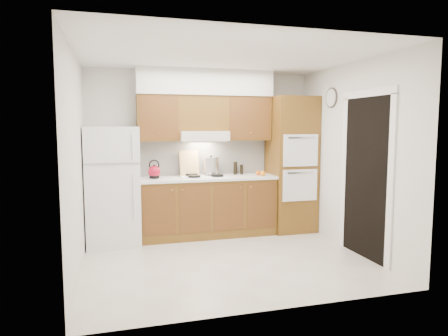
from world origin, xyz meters
name	(u,v)px	position (x,y,z in m)	size (l,w,h in m)	color
floor	(227,259)	(0.00, 0.00, 0.00)	(3.60, 3.60, 0.00)	beige
ceiling	(227,55)	(0.00, 0.00, 2.60)	(3.60, 3.60, 0.00)	white
wall_back	(202,153)	(0.00, 1.50, 1.30)	(3.60, 0.02, 2.60)	silver
wall_left	(76,164)	(-1.80, 0.00, 1.30)	(0.02, 3.00, 2.60)	silver
wall_right	(352,157)	(1.80, 0.00, 1.30)	(0.02, 3.00, 2.60)	silver
fridge	(113,186)	(-1.41, 1.14, 0.86)	(0.75, 0.72, 1.72)	white
base_cabinets	(208,207)	(0.02, 1.20, 0.45)	(2.11, 0.60, 0.90)	brown
countertop	(208,178)	(0.03, 1.19, 0.92)	(2.13, 0.62, 0.04)	white
backsplash	(203,157)	(0.02, 1.49, 1.22)	(2.11, 0.03, 0.56)	white
oven_cabinet	(291,164)	(1.44, 1.18, 1.10)	(0.70, 0.65, 2.20)	brown
upper_cab_left	(158,118)	(-0.71, 1.33, 1.85)	(0.63, 0.33, 0.70)	brown
upper_cab_right	(247,119)	(0.72, 1.33, 1.85)	(0.73, 0.33, 0.70)	brown
range_hood	(203,136)	(-0.02, 1.27, 1.57)	(0.75, 0.45, 0.15)	silver
upper_cab_over_hood	(202,113)	(-0.02, 1.33, 1.92)	(0.75, 0.33, 0.55)	brown
soffit	(205,83)	(0.03, 1.32, 2.40)	(2.13, 0.36, 0.40)	silver
cooktop	(204,176)	(-0.02, 1.21, 0.95)	(0.74, 0.50, 0.01)	white
doorway	(365,178)	(1.79, -0.35, 1.05)	(0.02, 0.90, 2.10)	black
wall_clock	(332,98)	(1.79, 0.55, 2.15)	(0.30, 0.30, 0.02)	#3F3833
kettle	(154,172)	(-0.80, 1.18, 1.04)	(0.19, 0.19, 0.19)	maroon
cutting_board	(189,163)	(-0.23, 1.37, 1.14)	(0.31, 0.02, 0.41)	tan
stock_pot	(211,166)	(0.11, 1.31, 1.10)	(0.25, 0.25, 0.26)	silver
condiment_a	(235,168)	(0.52, 1.34, 1.04)	(0.06, 0.06, 0.21)	black
condiment_b	(242,170)	(0.63, 1.33, 1.02)	(0.05, 0.05, 0.16)	black
condiment_c	(236,169)	(0.56, 1.44, 1.01)	(0.05, 0.05, 0.14)	black
orange_near	(263,173)	(0.89, 1.05, 0.98)	(0.08, 0.08, 0.08)	orange
orange_far	(258,173)	(0.85, 1.15, 0.98)	(0.08, 0.08, 0.08)	orange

